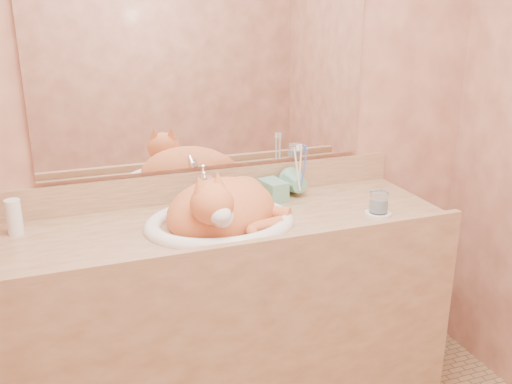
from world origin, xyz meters
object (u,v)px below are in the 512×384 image
object	(u,v)px
sink_basin	(220,203)
toothbrush_cup	(300,187)
cat	(222,206)
water_glass	(379,202)
vanity_counter	(232,323)
soap_dispenser	(281,182)

from	to	relation	value
sink_basin	toothbrush_cup	bearing A→B (deg)	15.01
cat	toothbrush_cup	distance (m)	0.41
cat	water_glass	xyz separation A→B (m)	(0.57, -0.11, -0.02)
vanity_counter	water_glass	xyz separation A→B (m)	(0.54, -0.13, 0.48)
vanity_counter	cat	bearing A→B (deg)	-151.16
vanity_counter	toothbrush_cup	distance (m)	0.60
soap_dispenser	water_glass	size ratio (longest dim) A/B	2.20
water_glass	toothbrush_cup	bearing A→B (deg)	127.01
toothbrush_cup	water_glass	size ratio (longest dim) A/B	1.34
sink_basin	water_glass	world-z (taller)	sink_basin
vanity_counter	water_glass	distance (m)	0.73
vanity_counter	sink_basin	size ratio (longest dim) A/B	3.00
vanity_counter	soap_dispenser	distance (m)	0.58
soap_dispenser	cat	bearing A→B (deg)	-166.85
cat	toothbrush_cup	size ratio (longest dim) A/B	3.93
cat	soap_dispenser	size ratio (longest dim) A/B	2.39
soap_dispenser	water_glass	bearing A→B (deg)	-50.11
vanity_counter	water_glass	bearing A→B (deg)	-13.61
sink_basin	toothbrush_cup	distance (m)	0.42
toothbrush_cup	water_glass	bearing A→B (deg)	-52.99
sink_basin	water_glass	size ratio (longest dim) A/B	6.59
vanity_counter	toothbrush_cup	xyz separation A→B (m)	(0.34, 0.13, 0.48)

